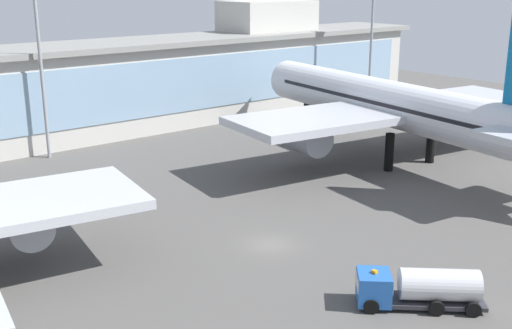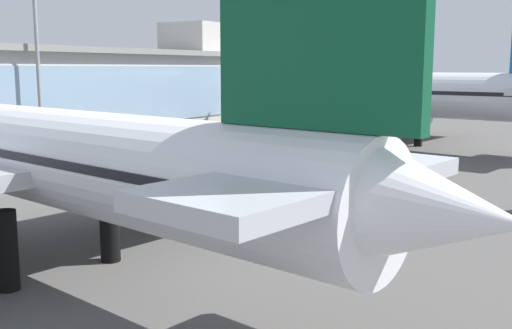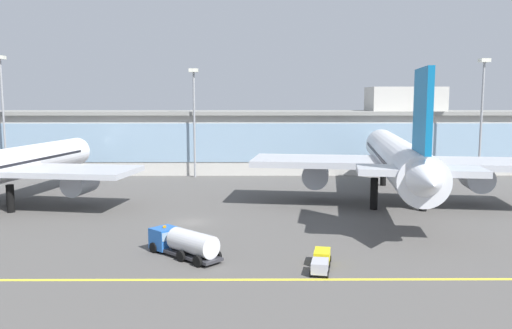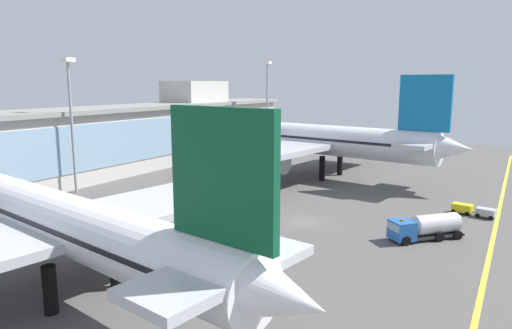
{
  "view_description": "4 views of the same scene",
  "coord_description": "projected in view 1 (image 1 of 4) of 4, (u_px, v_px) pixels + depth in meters",
  "views": [
    {
      "loc": [
        -34.02,
        -39.52,
        22.74
      ],
      "look_at": [
        0.61,
        2.71,
        6.66
      ],
      "focal_mm": 44.86,
      "sensor_mm": 36.0,
      "label": 1
    },
    {
      "loc": [
        -50.03,
        -18.03,
        10.74
      ],
      "look_at": [
        -8.98,
        7.49,
        3.03
      ],
      "focal_mm": 42.53,
      "sensor_mm": 36.0,
      "label": 2
    },
    {
      "loc": [
        8.14,
        -67.28,
        16.13
      ],
      "look_at": [
        8.55,
        8.42,
        6.59
      ],
      "focal_mm": 36.78,
      "sensor_mm": 36.0,
      "label": 3
    },
    {
      "loc": [
        -53.39,
        -23.81,
        17.96
      ],
      "look_at": [
        7.93,
        11.89,
        5.46
      ],
      "focal_mm": 32.16,
      "sensor_mm": 36.0,
      "label": 4
    }
  ],
  "objects": [
    {
      "name": "airliner_near_right",
      "position": [
        394.0,
        106.0,
        80.53
      ],
      "size": [
        44.57,
        57.51,
        19.47
      ],
      "rotation": [
        0.0,
        0.0,
        1.43
      ],
      "color": "black",
      "rests_on": "ground"
    },
    {
      "name": "terminal_building",
      "position": [
        61.0,
        91.0,
        90.9
      ],
      "size": [
        142.53,
        14.0,
        18.66
      ],
      "color": "beige",
      "rests_on": "ground"
    },
    {
      "name": "fuel_tanker_truck",
      "position": [
        416.0,
        287.0,
        45.48
      ],
      "size": [
        8.26,
        7.95,
        2.9
      ],
      "rotation": [
        0.0,
        0.0,
        2.39
      ],
      "color": "black",
      "rests_on": "ground"
    },
    {
      "name": "ground_plane",
      "position": [
        270.0,
        245.0,
        56.43
      ],
      "size": [
        195.34,
        195.34,
        0.0
      ],
      "primitive_type": "plane",
      "color": "#514F4C"
    },
    {
      "name": "apron_light_mast_east",
      "position": [
        39.0,
        44.0,
        79.53
      ],
      "size": [
        1.8,
        1.8,
        22.13
      ],
      "color": "gray",
      "rests_on": "ground"
    },
    {
      "name": "apron_light_mast_centre",
      "position": [
        372.0,
        20.0,
        109.54
      ],
      "size": [
        1.8,
        1.8,
        23.74
      ],
      "color": "gray",
      "rests_on": "ground"
    }
  ]
}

